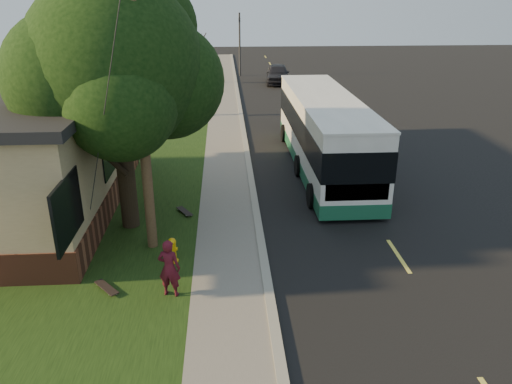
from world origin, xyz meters
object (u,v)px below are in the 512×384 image
transit_bus (324,131)px  distant_car (278,74)px  fire_hydrant (172,250)px  skateboarder (169,268)px  bare_tree_far (199,59)px  leafy_tree (117,67)px  bare_tree_near (183,82)px  utility_pole (140,96)px  dumpster (48,152)px  skateboard_spare (107,288)px  traffic_signal (240,40)px  skateboard_main (185,211)px

transit_bus → distant_car: size_ratio=2.50×
fire_hydrant → skateboarder: (0.10, -1.69, 0.41)m
fire_hydrant → bare_tree_far: bearing=90.8°
leafy_tree → bare_tree_far: leafy_tree is taller
bare_tree_near → utility_pole: bearing=-89.3°
fire_hydrant → transit_bus: size_ratio=0.06×
dumpster → distant_car: 24.21m
fire_hydrant → skateboard_spare: 2.12m
traffic_signal → skateboard_main: 30.94m
transit_bus → skateboard_spare: bearing=-128.4°
bare_tree_near → dumpster: (-5.34, -9.04, -1.48)m
bare_tree_near → transit_bus: (6.74, -10.01, -0.47)m
utility_pole → skateboard_spare: size_ratio=10.71×
bare_tree_far → traffic_signal: traffic_signal is taller
fire_hydrant → leafy_tree: size_ratio=0.09×
traffic_signal → skateboarder: traffic_signal is taller
skateboard_spare → distant_car: bearing=76.1°
fire_hydrant → skateboard_main: (0.10, 3.35, -0.30)m
skateboarder → leafy_tree: bearing=-56.0°
bare_tree_far → skateboarder: bare_tree_far is taller
fire_hydrant → bare_tree_far: (-0.40, 30.00, 1.57)m
bare_tree_near → bare_tree_far: 12.01m
leafy_tree → dumpster: leafy_tree is taller
bare_tree_near → distant_car: size_ratio=0.92×
bare_tree_far → skateboarder: size_ratio=2.60×
traffic_signal → dumpster: 26.84m
bare_tree_near → skateboard_main: bare_tree_near is taller
fire_hydrant → distant_car: bearing=78.4°
transit_bus → dumpster: size_ratio=6.72×
leafy_tree → skateboard_spare: bearing=-90.3°
traffic_signal → transit_bus: 26.20m
distant_car → leafy_tree: bearing=-101.1°
leafy_tree → skateboarder: (1.67, -4.34, -4.32)m
skateboarder → fire_hydrant: bearing=-73.7°
fire_hydrant → bare_tree_far: 30.04m
dumpster → utility_pole: bearing=-55.2°
skateboard_spare → distant_car: size_ratio=0.18×
fire_hydrant → skateboarder: 1.75m
distant_car → skateboard_main: bearing=-98.1°
fire_hydrant → bare_tree_far: size_ratio=0.18×
bare_tree_far → distant_car: bare_tree_far is taller
fire_hydrant → skateboard_main: fire_hydrant is taller
transit_bus → dumpster: (-12.08, 0.97, -1.01)m
skateboard_main → skateboard_spare: (-1.69, -4.73, 0.00)m
bare_tree_near → dumpster: bearing=-120.6°
fire_hydrant → traffic_signal: size_ratio=0.13×
dumpster → skateboard_spare: bearing=-65.8°
traffic_signal → distant_car: size_ratio=1.18×
skateboard_spare → dumpster: (-4.65, 10.33, 0.54)m
bare_tree_near → skateboard_spare: (-0.69, -19.37, -2.02)m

